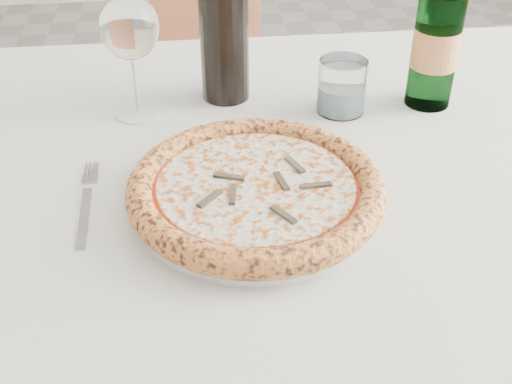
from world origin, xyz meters
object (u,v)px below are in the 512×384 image
(beer_bottle, at_px, (437,37))
(pizza, at_px, (256,188))
(chair_far, at_px, (203,80))
(plate, at_px, (256,199))
(wine_bottle, at_px, (224,17))
(tumbler, at_px, (342,90))
(dining_table, at_px, (247,209))
(wine_glass, at_px, (129,29))

(beer_bottle, bearing_deg, pizza, -141.95)
(chair_far, bearing_deg, pizza, -88.43)
(beer_bottle, bearing_deg, plate, -141.95)
(wine_bottle, bearing_deg, beer_bottle, -11.75)
(beer_bottle, bearing_deg, wine_bottle, 168.25)
(wine_bottle, bearing_deg, chair_far, 91.47)
(chair_far, relative_size, pizza, 2.88)
(chair_far, relative_size, tumbler, 10.96)
(beer_bottle, relative_size, wine_bottle, 0.88)
(dining_table, height_order, tumbler, tumbler)
(pizza, height_order, wine_glass, wine_glass)
(plate, relative_size, tumbler, 3.59)
(plate, bearing_deg, beer_bottle, 38.05)
(pizza, relative_size, beer_bottle, 1.16)
(wine_glass, bearing_deg, beer_bottle, -2.65)
(wine_bottle, bearing_deg, pizza, -88.24)
(chair_far, height_order, wine_glass, wine_glass)
(chair_far, distance_m, wine_bottle, 0.65)
(chair_far, xyz_separation_m, beer_bottle, (0.34, -0.61, 0.34))
(beer_bottle, bearing_deg, wine_glass, 177.35)
(pizza, xyz_separation_m, wine_glass, (-0.15, 0.27, 0.11))
(pizza, distance_m, wine_bottle, 0.33)
(tumbler, bearing_deg, plate, -125.11)
(wine_glass, bearing_deg, pizza, -60.35)
(plate, xyz_separation_m, tumbler, (0.17, 0.24, 0.03))
(dining_table, height_order, chair_far, chair_far)
(plate, xyz_separation_m, pizza, (-0.00, -0.00, 0.02))
(dining_table, height_order, plate, plate)
(chair_far, distance_m, wine_glass, 0.71)
(dining_table, xyz_separation_m, pizza, (-0.00, -0.10, 0.11))
(dining_table, xyz_separation_m, wine_glass, (-0.15, 0.17, 0.22))
(wine_glass, distance_m, beer_bottle, 0.47)
(beer_bottle, bearing_deg, tumbler, -176.91)
(dining_table, xyz_separation_m, plate, (-0.00, -0.10, 0.09))
(chair_far, distance_m, plate, 0.89)
(pizza, height_order, beer_bottle, beer_bottle)
(dining_table, relative_size, plate, 5.27)
(wine_glass, bearing_deg, dining_table, -47.64)
(plate, bearing_deg, pizza, -163.78)
(dining_table, height_order, beer_bottle, beer_bottle)
(wine_glass, xyz_separation_m, beer_bottle, (0.46, -0.02, -0.03))
(chair_far, height_order, beer_bottle, beer_bottle)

